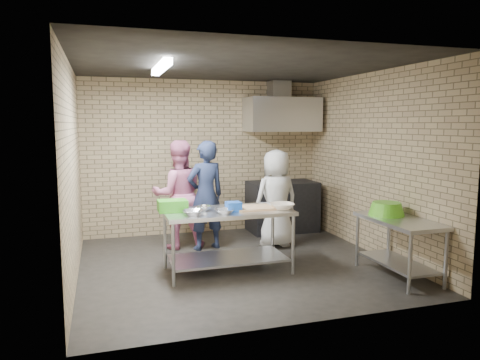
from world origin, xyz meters
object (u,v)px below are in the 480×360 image
at_px(prep_table, 228,241).
at_px(side_counter, 398,248).
at_px(green_crate, 172,206).
at_px(blue_tub, 233,207).
at_px(bottle_red, 281,119).
at_px(stove, 282,206).
at_px(woman_white, 276,199).
at_px(green_basin, 386,209).
at_px(woman_pink, 178,195).
at_px(bottle_green, 301,120).
at_px(man_navy, 206,195).

relative_size(prep_table, side_counter, 1.37).
bearing_deg(side_counter, green_crate, 160.47).
relative_size(blue_tub, bottle_red, 1.02).
bearing_deg(stove, side_counter, -80.71).
distance_m(side_counter, woman_white, 2.07).
xyz_separation_m(green_crate, green_basin, (2.69, -0.71, -0.06)).
bearing_deg(bottle_red, blue_tub, -124.76).
bearing_deg(blue_tub, woman_pink, 107.94).
height_order(green_basin, bottle_green, bottle_green).
bearing_deg(bottle_red, side_counter, -82.38).
distance_m(prep_table, woman_white, 1.47).
bearing_deg(man_navy, stove, -168.71).
distance_m(green_crate, woman_white, 1.95).
bearing_deg(man_navy, green_crate, 42.54).
xyz_separation_m(bottle_red, woman_pink, (-2.03, -0.80, -1.19)).
bearing_deg(prep_table, bottle_green, 46.90).
relative_size(bottle_green, woman_pink, 0.09).
bearing_deg(woman_pink, green_crate, 78.06).
xyz_separation_m(prep_table, green_crate, (-0.70, 0.12, 0.48)).
xyz_separation_m(side_counter, blue_tub, (-1.96, 0.74, 0.51)).
bearing_deg(bottle_green, side_counter, -90.00).
height_order(green_crate, green_basin, green_crate).
height_order(stove, woman_pink, woman_pink).
relative_size(green_crate, woman_pink, 0.22).
bearing_deg(woman_white, side_counter, 109.97).
bearing_deg(woman_pink, blue_tub, 108.77).
relative_size(woman_pink, woman_white, 1.09).
distance_m(stove, green_basin, 2.57).
bearing_deg(woman_pink, side_counter, 138.76).
bearing_deg(green_basin, stove, 99.76).
height_order(stove, green_basin, green_basin).
relative_size(prep_table, bottle_red, 9.14).
relative_size(man_navy, woman_pink, 1.00).
bearing_deg(prep_table, man_navy, 91.49).
relative_size(bottle_red, woman_white, 0.12).
bearing_deg(man_navy, green_basin, 124.99).
height_order(blue_tub, woman_white, woman_white).
height_order(man_navy, woman_white, man_navy).
distance_m(bottle_red, bottle_green, 0.40).
relative_size(stove, green_basin, 2.61).
bearing_deg(man_navy, blue_tub, 79.35).
relative_size(green_basin, woman_white, 0.30).
height_order(side_counter, bottle_green, bottle_green).
relative_size(green_crate, bottle_red, 2.03).
xyz_separation_m(blue_tub, bottle_red, (1.56, 2.25, 1.15)).
bearing_deg(woman_pink, bottle_red, -157.79).
bearing_deg(woman_pink, stove, -163.51).
xyz_separation_m(side_counter, green_basin, (-0.02, 0.25, 0.46)).
bearing_deg(woman_pink, woman_white, 165.66).
xyz_separation_m(man_navy, woman_pink, (-0.39, 0.21, -0.00)).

